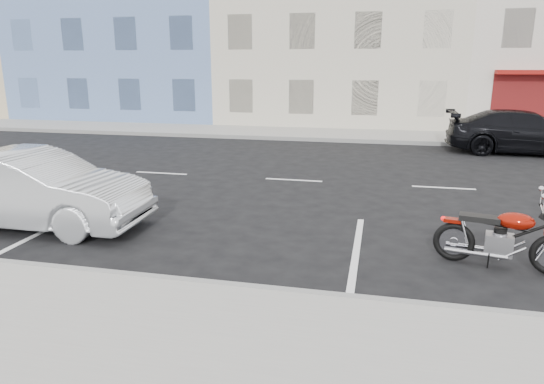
{
  "coord_description": "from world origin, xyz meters",
  "views": [
    {
      "loc": [
        0.29,
        -13.0,
        3.17
      ],
      "look_at": [
        -1.65,
        -4.33,
        0.8
      ],
      "focal_mm": 32.0,
      "sensor_mm": 36.0,
      "label": 1
    }
  ],
  "objects": [
    {
      "name": "sidewalk_far",
      "position": [
        -5.0,
        8.7,
        0.07
      ],
      "size": [
        80.0,
        3.4,
        0.15
      ],
      "primitive_type": "cube",
      "color": "gray",
      "rests_on": "ground"
    },
    {
      "name": "curb_far",
      "position": [
        -5.0,
        7.0,
        0.08
      ],
      "size": [
        80.0,
        0.12,
        0.16
      ],
      "primitive_type": "cube",
      "color": "gray",
      "rests_on": "ground"
    },
    {
      "name": "ground",
      "position": [
        0.0,
        0.0,
        0.0
      ],
      "size": [
        120.0,
        120.0,
        0.0
      ],
      "primitive_type": "plane",
      "color": "black",
      "rests_on": "ground"
    },
    {
      "name": "sedan_silver",
      "position": [
        -6.37,
        -5.03,
        0.76
      ],
      "size": [
        4.64,
        1.66,
        1.52
      ],
      "primitive_type": "imported",
      "rotation": [
        0.0,
        0.0,
        1.58
      ],
      "color": "#B5B9BD",
      "rests_on": "ground"
    },
    {
      "name": "curb_near",
      "position": [
        -5.0,
        -7.0,
        0.08
      ],
      "size": [
        80.0,
        0.12,
        0.16
      ],
      "primitive_type": "cube",
      "color": "gray",
      "rests_on": "ground"
    },
    {
      "name": "bldg_cream",
      "position": [
        -2.0,
        16.3,
        5.75
      ],
      "size": [
        12.0,
        12.0,
        11.5
      ],
      "primitive_type": "cube",
      "color": "#BDB5A0",
      "rests_on": "ground"
    },
    {
      "name": "car_far",
      "position": [
        5.34,
        5.92,
        0.77
      ],
      "size": [
        5.36,
        2.28,
        1.54
      ],
      "primitive_type": "imported",
      "rotation": [
        0.0,
        0.0,
        1.55
      ],
      "color": "black",
      "rests_on": "ground"
    },
    {
      "name": "bldg_blue",
      "position": [
        -14.0,
        16.3,
        6.5
      ],
      "size": [
        12.0,
        12.0,
        13.0
      ],
      "primitive_type": "cube",
      "color": "#5975A8",
      "rests_on": "ground"
    }
  ]
}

